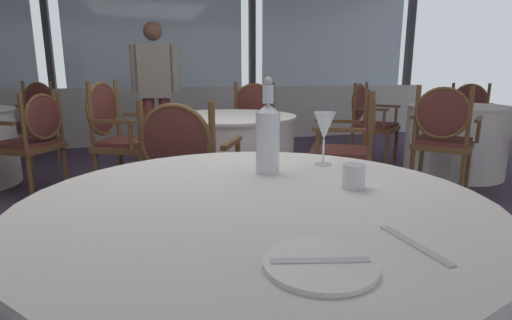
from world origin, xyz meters
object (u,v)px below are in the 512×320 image
dining_chair_0_1 (118,130)px  dining_chair_2_1 (442,133)px  water_bottle (268,136)px  dining_chair_0_3 (352,142)px  water_tumbler (354,176)px  dining_chair_1_0 (33,136)px  dining_chair_1_1 (33,117)px  dining_chair_0_0 (252,122)px  dining_chair_2_0 (369,117)px  dining_chair_2_3 (467,115)px  wine_glass (324,127)px  diner_person_0 (156,86)px  dining_chair_0_2 (185,167)px  side_plate (320,264)px

dining_chair_0_1 → dining_chair_2_1: bearing=10.9°
water_bottle → dining_chair_0_3: size_ratio=0.34×
water_bottle → dining_chair_2_1: (2.06, 1.49, -0.30)m
water_tumbler → dining_chair_1_0: 3.15m
dining_chair_0_1 → dining_chair_1_1: 1.94m
dining_chair_0_0 → dining_chair_2_0: (1.46, 0.12, -0.01)m
dining_chair_0_0 → dining_chair_1_0: size_ratio=1.07×
water_tumbler → dining_chair_2_3: bearing=41.6°
dining_chair_2_0 → dining_chair_1_0: bearing=-125.2°
dining_chair_0_0 → dining_chair_2_1: dining_chair_0_0 is taller
wine_glass → dining_chair_0_3: 1.64m
dining_chair_1_1 → diner_person_0: bearing=101.8°
dining_chair_2_1 → diner_person_0: (-2.28, 1.92, 0.35)m
water_tumbler → dining_chair_2_0: dining_chair_2_0 is taller
dining_chair_2_3 → diner_person_0: 3.80m
dining_chair_0_0 → dining_chair_0_3: (0.41, -1.31, -0.01)m
dining_chair_2_3 → dining_chair_0_3: bearing=-11.0°
dining_chair_0_3 → dining_chair_1_1: bearing=-15.4°
diner_person_0 → dining_chair_2_0: bearing=-96.2°
dining_chair_1_0 → water_bottle: bearing=149.4°
wine_glass → water_tumbler: wine_glass is taller
dining_chair_0_0 → dining_chair_1_1: same height
dining_chair_0_1 → dining_chair_2_1: (2.66, -0.79, -0.02)m
dining_chair_2_1 → dining_chair_2_3: size_ratio=1.03×
dining_chair_1_1 → dining_chair_2_0: size_ratio=1.02×
dining_chair_0_1 → dining_chair_1_0: dining_chair_0_1 is taller
dining_chair_0_2 → diner_person_0: diner_person_0 is taller
wine_glass → dining_chair_0_2: size_ratio=0.21×
dining_chair_2_0 → dining_chair_2_1: (-0.12, -1.32, 0.01)m
water_tumbler → dining_chair_0_1: 2.65m
dining_chair_0_1 → dining_chair_0_0: bearing=44.9°
water_tumbler → dining_chair_2_3: (3.31, 2.94, -0.21)m
side_plate → dining_chair_2_0: size_ratio=0.21×
water_bottle → dining_chair_2_0: water_bottle is taller
side_plate → dining_chair_0_2: (-0.06, 1.63, -0.20)m
water_tumbler → dining_chair_0_0: (0.53, 2.94, -0.21)m
dining_chair_1_1 → dining_chair_1_0: bearing=44.8°
dining_chair_1_0 → dining_chair_0_3: bearing=-173.0°
dining_chair_2_1 → dining_chair_0_3: bearing=146.5°
water_tumbler → dining_chair_0_2: 1.29m
wine_glass → dining_chair_2_1: size_ratio=0.20×
water_tumbler → wine_glass: bearing=81.1°
diner_person_0 → dining_chair_2_1: bearing=-122.3°
diner_person_0 → side_plate: bearing=-170.8°
dining_chair_1_1 → side_plate: bearing=50.2°
dining_chair_0_2 → dining_chair_0_3: size_ratio=0.98×
water_bottle → dining_chair_1_0: 2.86m
water_tumbler → diner_person_0: bearing=96.3°
dining_chair_1_0 → dining_chair_0_1: bearing=-167.1°
dining_chair_0_1 → dining_chair_1_0: size_ratio=1.11×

